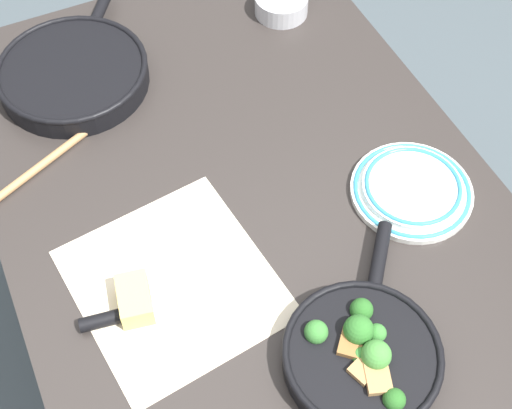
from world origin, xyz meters
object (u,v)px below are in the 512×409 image
(grater_knife, at_px, (138,312))
(prep_bowl_steel, at_px, (281,4))
(cheese_block, at_px, (135,300))
(wooden_spoon, at_px, (66,146))
(skillet_eggs, at_px, (74,73))
(skillet_broccoli, at_px, (362,354))
(dinner_plate_stack, at_px, (412,189))

(grater_knife, xyz_separation_m, prep_bowl_steel, (-0.56, 0.53, 0.01))
(cheese_block, bearing_deg, wooden_spoon, -178.58)
(skillet_eggs, height_order, prep_bowl_steel, skillet_eggs)
(skillet_eggs, bearing_deg, skillet_broccoli, -128.96)
(skillet_eggs, bearing_deg, grater_knife, -151.67)
(cheese_block, bearing_deg, prep_bowl_steel, 135.91)
(grater_knife, bearing_deg, prep_bowl_steel, 55.41)
(skillet_broccoli, xyz_separation_m, wooden_spoon, (-0.60, -0.29, -0.02))
(grater_knife, bearing_deg, cheese_block, 88.58)
(skillet_eggs, xyz_separation_m, cheese_block, (0.53, -0.06, -0.00))
(cheese_block, bearing_deg, grater_knife, -10.27)
(skillet_broccoli, height_order, cheese_block, skillet_broccoli)
(prep_bowl_steel, bearing_deg, dinner_plate_stack, -0.52)
(skillet_broccoli, bearing_deg, skillet_eggs, 55.60)
(skillet_broccoli, relative_size, grater_knife, 1.22)
(dinner_plate_stack, bearing_deg, wooden_spoon, -124.19)
(cheese_block, height_order, prep_bowl_steel, cheese_block)
(skillet_eggs, xyz_separation_m, grater_knife, (0.54, -0.06, -0.02))
(wooden_spoon, relative_size, dinner_plate_stack, 1.61)
(skillet_broccoli, xyz_separation_m, dinner_plate_stack, (-0.24, 0.24, -0.01))
(dinner_plate_stack, relative_size, prep_bowl_steel, 1.89)
(cheese_block, distance_m, prep_bowl_steel, 0.76)
(cheese_block, xyz_separation_m, prep_bowl_steel, (-0.55, 0.53, -0.00))
(grater_knife, bearing_deg, dinner_plate_stack, 11.09)
(skillet_broccoli, height_order, grater_knife, skillet_broccoli)
(dinner_plate_stack, height_order, prep_bowl_steel, prep_bowl_steel)
(wooden_spoon, xyz_separation_m, grater_knife, (0.38, 0.01, 0.00))
(grater_knife, bearing_deg, wooden_spoon, 99.78)
(cheese_block, bearing_deg, skillet_eggs, 173.80)
(skillet_broccoli, xyz_separation_m, prep_bowl_steel, (-0.78, 0.25, -0.00))
(skillet_eggs, relative_size, wooden_spoon, 1.05)
(wooden_spoon, bearing_deg, dinner_plate_stack, -58.25)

